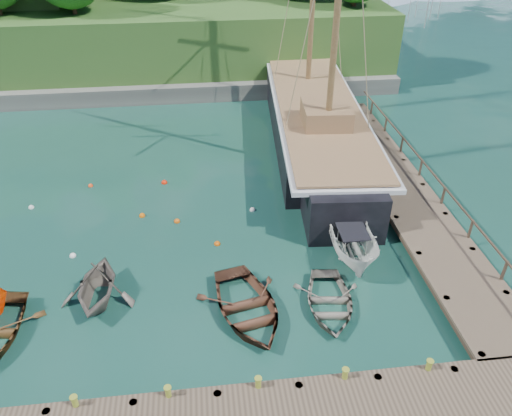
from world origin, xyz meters
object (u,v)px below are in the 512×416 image
at_px(rowboat_3, 329,308).
at_px(schooner, 315,124).
at_px(rowboat_2, 247,314).
at_px(rowboat_1, 100,299).
at_px(cabin_boat_white, 350,255).

height_order(rowboat_3, schooner, schooner).
bearing_deg(rowboat_2, rowboat_1, 151.79).
distance_m(rowboat_3, schooner, 15.78).
bearing_deg(rowboat_1, rowboat_2, -10.98).
bearing_deg(rowboat_2, cabin_boat_white, 18.02).
bearing_deg(rowboat_3, schooner, 86.59).
xyz_separation_m(cabin_boat_white, schooner, (0.95, 12.25, 1.22)).
xyz_separation_m(rowboat_3, schooner, (2.77, 15.48, 1.22)).
relative_size(rowboat_2, cabin_boat_white, 0.96).
height_order(rowboat_1, cabin_boat_white, cabin_boat_white).
distance_m(rowboat_2, cabin_boat_white, 6.14).
relative_size(rowboat_2, rowboat_3, 1.23).
bearing_deg(cabin_boat_white, rowboat_2, -145.83).
distance_m(rowboat_1, rowboat_3, 9.68).
bearing_deg(cabin_boat_white, rowboat_3, -116.64).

